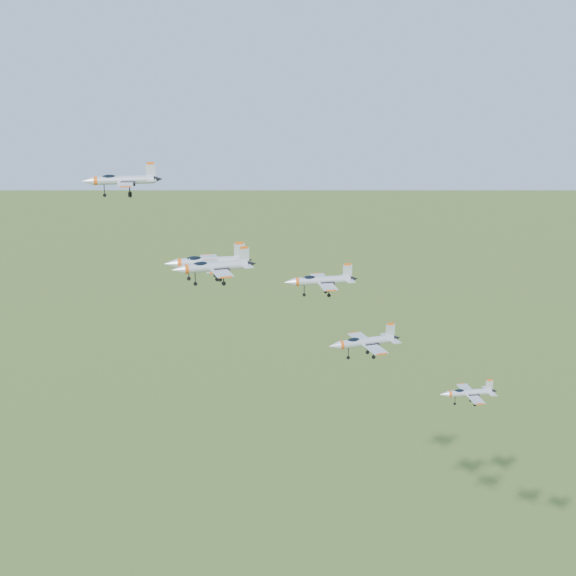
{
  "coord_description": "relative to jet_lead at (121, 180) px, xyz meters",
  "views": [
    {
      "loc": [
        -3.4,
        -123.23,
        160.12
      ],
      "look_at": [
        4.97,
        -1.39,
        124.83
      ],
      "focal_mm": 50.0,
      "sensor_mm": 36.0,
      "label": 1
    }
  ],
  "objects": [
    {
      "name": "jet_trail",
      "position": [
        57.69,
        -6.85,
        -36.19
      ],
      "size": [
        10.43,
        8.65,
        2.79
      ],
      "rotation": [
        0.0,
        0.0,
        0.09
      ],
      "color": "silver"
    },
    {
      "name": "jet_right_low",
      "position": [
        37.18,
        -20.1,
        -21.62
      ],
      "size": [
        11.63,
        9.88,
        3.16
      ],
      "rotation": [
        0.0,
        0.0,
        0.28
      ],
      "color": "silver"
    },
    {
      "name": "jet_left_low",
      "position": [
        32.96,
        2.03,
        -18.15
      ],
      "size": [
        13.32,
        11.1,
        3.56
      ],
      "rotation": [
        0.0,
        0.0,
        0.13
      ],
      "color": "silver"
    },
    {
      "name": "jet_left_high",
      "position": [
        13.84,
        -8.03,
        -11.93
      ],
      "size": [
        14.09,
        11.74,
        3.76
      ],
      "rotation": [
        0.0,
        0.0,
        0.13
      ],
      "color": "silver"
    },
    {
      "name": "jet_lead",
      "position": [
        0.0,
        0.0,
        0.0
      ],
      "size": [
        13.05,
        10.86,
        3.49
      ],
      "rotation": [
        0.0,
        0.0,
        0.12
      ],
      "color": "silver"
    },
    {
      "name": "jet_right_high",
      "position": [
        15.23,
        -25.35,
        -8.27
      ],
      "size": [
        11.79,
        9.98,
        3.19
      ],
      "rotation": [
        0.0,
        0.0,
        0.25
      ],
      "color": "silver"
    }
  ]
}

